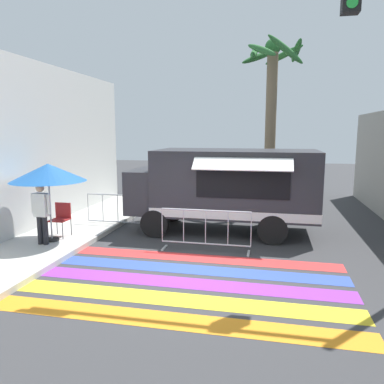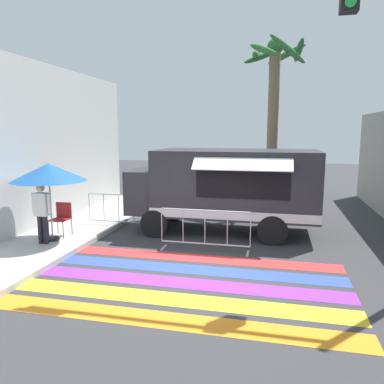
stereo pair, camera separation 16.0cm
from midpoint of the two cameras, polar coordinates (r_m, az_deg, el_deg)
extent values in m
plane|color=#38383A|center=(8.43, 1.12, -11.65)|extent=(60.00, 60.00, 0.00)
cube|color=orange|center=(6.36, -3.45, -18.89)|extent=(6.40, 0.56, 0.01)
cube|color=yellow|center=(7.01, -1.63, -16.07)|extent=(6.40, 0.56, 0.01)
cube|color=purple|center=(7.69, -0.16, -13.72)|extent=(6.40, 0.56, 0.01)
cube|color=#334FB2|center=(8.38, 1.05, -11.75)|extent=(6.40, 0.56, 0.01)
cube|color=red|center=(9.08, 2.06, -10.08)|extent=(6.40, 0.56, 0.01)
cube|color=#2D2D33|center=(11.11, 7.18, 1.48)|extent=(4.67, 2.23, 1.90)
cube|color=#2D2D33|center=(11.62, -4.37, 0.33)|extent=(1.65, 2.05, 1.28)
cube|color=#1E232D|center=(11.83, -7.97, 1.99)|extent=(0.06, 1.78, 0.49)
cube|color=black|center=(9.96, 8.10, 1.40)|extent=(2.47, 0.03, 0.85)
cube|color=white|center=(9.70, 8.06, 4.21)|extent=(2.57, 0.43, 0.31)
cube|color=white|center=(10.15, 6.44, -3.63)|extent=(4.67, 0.01, 0.24)
cylinder|color=black|center=(10.79, -5.24, -4.78)|extent=(0.80, 0.22, 0.80)
cylinder|color=black|center=(12.70, -2.36, -2.63)|extent=(0.80, 0.22, 0.80)
cylinder|color=black|center=(10.27, 12.60, -5.68)|extent=(0.80, 0.22, 0.80)
cylinder|color=black|center=(12.26, 12.69, -3.27)|extent=(0.80, 0.22, 0.80)
cylinder|color=green|center=(8.00, 23.61, 25.06)|extent=(0.20, 0.02, 0.20)
cylinder|color=black|center=(10.72, -20.05, -6.72)|extent=(0.36, 0.36, 0.06)
cylinder|color=#B2B2B7|center=(10.50, -20.35, -1.48)|extent=(0.04, 0.04, 2.05)
cone|color=#1E59A5|center=(10.39, -20.59, 2.84)|extent=(1.93, 1.93, 0.46)
cylinder|color=#4C4C51|center=(10.94, -20.62, -5.37)|extent=(0.02, 0.02, 0.45)
cylinder|color=#4C4C51|center=(10.71, -18.64, -5.57)|extent=(0.02, 0.02, 0.45)
cylinder|color=#4C4C51|center=(11.30, -19.38, -4.85)|extent=(0.02, 0.02, 0.45)
cylinder|color=#4C4C51|center=(11.07, -17.44, -5.03)|extent=(0.02, 0.02, 0.45)
cube|color=#B22626|center=(10.95, -19.09, -3.98)|extent=(0.47, 0.47, 0.03)
cube|color=#B22626|center=(11.08, -18.55, -2.58)|extent=(0.47, 0.03, 0.43)
cylinder|color=black|center=(10.42, -21.68, -5.34)|extent=(0.13, 0.13, 0.74)
cylinder|color=black|center=(10.34, -20.99, -5.41)|extent=(0.13, 0.13, 0.74)
cube|color=silver|center=(10.24, -21.55, -1.76)|extent=(0.34, 0.20, 0.60)
cylinder|color=silver|center=(10.36, -22.57, -1.54)|extent=(0.09, 0.09, 0.51)
cylinder|color=silver|center=(10.11, -20.54, -1.66)|extent=(0.09, 0.09, 0.51)
sphere|color=tan|center=(10.17, -21.70, 0.62)|extent=(0.21, 0.21, 0.21)
cylinder|color=#B7BABF|center=(9.35, 2.49, -2.83)|extent=(2.27, 0.04, 0.04)
cylinder|color=#B7BABF|center=(9.56, 2.45, -7.88)|extent=(2.27, 0.04, 0.04)
cylinder|color=#B7BABF|center=(9.71, -4.16, -5.00)|extent=(0.02, 0.02, 0.86)
cylinder|color=#B7BABF|center=(9.56, -0.89, -5.20)|extent=(0.02, 0.02, 0.86)
cylinder|color=#B7BABF|center=(9.44, 2.47, -5.38)|extent=(0.02, 0.02, 0.86)
cylinder|color=#B7BABF|center=(9.36, 5.91, -5.56)|extent=(0.02, 0.02, 0.86)
cylinder|color=#B7BABF|center=(9.31, 9.39, -5.71)|extent=(0.02, 0.02, 0.86)
cube|color=#B7BABF|center=(9.86, -3.84, -8.44)|extent=(0.06, 0.44, 0.03)
cube|color=#B7BABF|center=(9.49, 8.99, -9.25)|extent=(0.06, 0.44, 0.03)
cylinder|color=#B7BABF|center=(11.88, -10.81, -0.41)|extent=(2.01, 0.04, 0.04)
cylinder|color=#B7BABF|center=(12.05, -10.69, -4.45)|extent=(2.01, 0.04, 0.04)
cylinder|color=#B7BABF|center=(12.39, -15.02, -2.19)|extent=(0.02, 0.02, 0.86)
cylinder|color=#B7BABF|center=(12.16, -12.92, -2.32)|extent=(0.02, 0.02, 0.86)
cylinder|color=#B7BABF|center=(11.95, -10.75, -2.44)|extent=(0.02, 0.02, 0.86)
cylinder|color=#B7BABF|center=(11.76, -8.50, -2.57)|extent=(0.02, 0.02, 0.86)
cylinder|color=#B7BABF|center=(11.59, -6.18, -2.70)|extent=(0.02, 0.02, 0.86)
cube|color=#B7BABF|center=(12.50, -14.70, -4.94)|extent=(0.06, 0.44, 0.03)
cube|color=#B7BABF|center=(11.75, -6.36, -5.59)|extent=(0.06, 0.44, 0.03)
cylinder|color=#7A664C|center=(15.08, 12.46, 9.00)|extent=(0.41, 0.41, 6.02)
sphere|color=#2D6B33|center=(15.41, 12.89, 20.82)|extent=(0.60, 0.60, 0.60)
ellipsoid|color=#2D6B33|center=(15.48, 16.28, 20.00)|extent=(0.43, 1.75, 0.73)
ellipsoid|color=#2D6B33|center=(16.10, 14.45, 19.60)|extent=(1.59, 1.03, 0.75)
ellipsoid|color=#2D6B33|center=(16.08, 10.93, 19.67)|extent=(1.52, 1.21, 0.85)
ellipsoid|color=#2D6B33|center=(15.44, 10.07, 20.13)|extent=(0.33, 1.42, 0.74)
ellipsoid|color=#2D6B33|center=(14.83, 11.19, 20.52)|extent=(1.25, 0.99, 0.76)
ellipsoid|color=#2D6B33|center=(14.64, 14.72, 20.32)|extent=(1.49, 1.04, 1.09)
camera|label=1|loc=(0.08, -89.55, 0.07)|focal=35.00mm
camera|label=2|loc=(0.08, 90.45, -0.07)|focal=35.00mm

